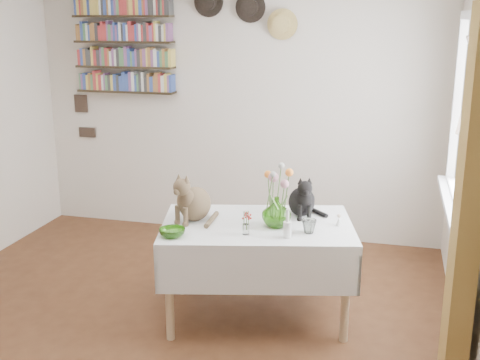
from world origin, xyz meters
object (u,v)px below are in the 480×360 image
(flower_vase, at_px, (277,212))
(dining_table, at_px, (257,247))
(tabby_cat, at_px, (195,195))
(bookshelf_unit, at_px, (124,46))
(black_cat, at_px, (302,194))

(flower_vase, bearing_deg, dining_table, 169.28)
(dining_table, relative_size, flower_vase, 7.04)
(dining_table, height_order, flower_vase, flower_vase)
(tabby_cat, xyz_separation_m, flower_vase, (0.59, -0.00, -0.08))
(dining_table, relative_size, bookshelf_unit, 1.49)
(dining_table, relative_size, tabby_cat, 4.09)
(black_cat, xyz_separation_m, bookshelf_unit, (-1.98, 1.34, 0.97))
(dining_table, xyz_separation_m, tabby_cat, (-0.45, -0.03, 0.36))
(flower_vase, bearing_deg, tabby_cat, 179.89)
(tabby_cat, bearing_deg, black_cat, 45.00)
(tabby_cat, xyz_separation_m, bookshelf_unit, (-1.26, 1.63, 0.95))
(flower_vase, bearing_deg, bookshelf_unit, 138.47)
(tabby_cat, distance_m, flower_vase, 0.60)
(tabby_cat, bearing_deg, bookshelf_unit, 150.35)
(dining_table, xyz_separation_m, black_cat, (0.27, 0.27, 0.33))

